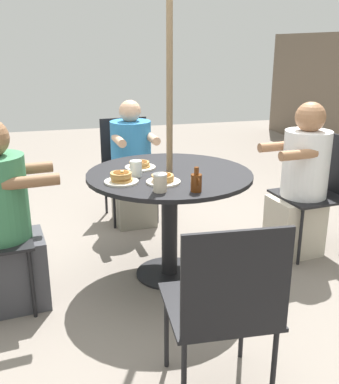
{
  "coord_description": "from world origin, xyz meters",
  "views": [
    {
      "loc": [
        2.77,
        -0.77,
        1.57
      ],
      "look_at": [
        0.0,
        0.0,
        0.62
      ],
      "focal_mm": 42.0,
      "sensor_mm": 36.0,
      "label": 1
    }
  ],
  "objects_px": {
    "patio_chair_west": "(225,303)",
    "patio_chair_east": "(127,162)",
    "pancake_plate_c": "(121,178)",
    "coffee_cup": "(160,183)",
    "diner_south": "(5,225)",
    "patio_chair_north": "(320,186)",
    "diner_north": "(301,187)",
    "drinking_glass_a": "(136,169)",
    "pancake_plate_a": "(140,166)",
    "patio_table": "(170,193)",
    "pancake_plate_b": "(163,180)",
    "diner_east": "(132,169)",
    "syrup_bottle": "(196,182)"
  },
  "relations": [
    {
      "from": "patio_chair_west",
      "to": "patio_chair_east",
      "type": "bearing_deg",
      "value": 93.76
    },
    {
      "from": "pancake_plate_c",
      "to": "coffee_cup",
      "type": "xyz_separation_m",
      "value": [
        0.23,
        0.19,
        0.03
      ]
    },
    {
      "from": "diner_south",
      "to": "pancake_plate_c",
      "type": "relative_size",
      "value": 5.57
    },
    {
      "from": "patio_chair_north",
      "to": "diner_north",
      "type": "bearing_deg",
      "value": 90.0
    },
    {
      "from": "patio_chair_north",
      "to": "patio_chair_west",
      "type": "height_order",
      "value": "same"
    },
    {
      "from": "drinking_glass_a",
      "to": "pancake_plate_a",
      "type": "bearing_deg",
      "value": 161.07
    },
    {
      "from": "patio_table",
      "to": "pancake_plate_b",
      "type": "relative_size",
      "value": 5.22
    },
    {
      "from": "patio_chair_north",
      "to": "diner_east",
      "type": "xyz_separation_m",
      "value": [
        -0.96,
        -1.29,
        -0.02
      ]
    },
    {
      "from": "patio_table",
      "to": "patio_chair_east",
      "type": "distance_m",
      "value": 1.25
    },
    {
      "from": "patio_table",
      "to": "pancake_plate_c",
      "type": "distance_m",
      "value": 0.41
    },
    {
      "from": "diner_south",
      "to": "patio_chair_west",
      "type": "xyz_separation_m",
      "value": [
        1.13,
        0.96,
        -0.01
      ]
    },
    {
      "from": "pancake_plate_c",
      "to": "patio_chair_east",
      "type": "bearing_deg",
      "value": 168.41
    },
    {
      "from": "pancake_plate_b",
      "to": "drinking_glass_a",
      "type": "distance_m",
      "value": 0.23
    },
    {
      "from": "patio_table",
      "to": "drinking_glass_a",
      "type": "xyz_separation_m",
      "value": [
        0.03,
        -0.23,
        0.19
      ]
    },
    {
      "from": "patio_chair_west",
      "to": "pancake_plate_b",
      "type": "xyz_separation_m",
      "value": [
        -1.02,
        0.0,
        0.25
      ]
    },
    {
      "from": "diner_south",
      "to": "pancake_plate_c",
      "type": "height_order",
      "value": "diner_south"
    },
    {
      "from": "pancake_plate_b",
      "to": "diner_east",
      "type": "bearing_deg",
      "value": 177.99
    },
    {
      "from": "pancake_plate_c",
      "to": "syrup_bottle",
      "type": "distance_m",
      "value": 0.48
    },
    {
      "from": "patio_table",
      "to": "diner_south",
      "type": "xyz_separation_m",
      "value": [
        0.11,
        -1.06,
        -0.07
      ]
    },
    {
      "from": "diner_east",
      "to": "pancake_plate_c",
      "type": "height_order",
      "value": "diner_east"
    },
    {
      "from": "diner_south",
      "to": "pancake_plate_a",
      "type": "relative_size",
      "value": 5.57
    },
    {
      "from": "patio_chair_north",
      "to": "patio_chair_east",
      "type": "xyz_separation_m",
      "value": [
        -1.14,
        -1.3,
        0.0
      ]
    },
    {
      "from": "diner_south",
      "to": "patio_chair_north",
      "type": "bearing_deg",
      "value": 89.29
    },
    {
      "from": "syrup_bottle",
      "to": "patio_chair_east",
      "type": "bearing_deg",
      "value": -176.35
    },
    {
      "from": "pancake_plate_c",
      "to": "pancake_plate_a",
      "type": "bearing_deg",
      "value": 148.95
    },
    {
      "from": "patio_table",
      "to": "diner_north",
      "type": "relative_size",
      "value": 0.94
    },
    {
      "from": "diner_north",
      "to": "pancake_plate_b",
      "type": "xyz_separation_m",
      "value": [
        0.3,
        -1.16,
        0.24
      ]
    },
    {
      "from": "patio_table",
      "to": "pancake_plate_c",
      "type": "bearing_deg",
      "value": -67.79
    },
    {
      "from": "pancake_plate_a",
      "to": "syrup_bottle",
      "type": "bearing_deg",
      "value": 19.82
    },
    {
      "from": "patio_table",
      "to": "pancake_plate_a",
      "type": "xyz_separation_m",
      "value": [
        -0.16,
        -0.17,
        0.16
      ]
    },
    {
      "from": "pancake_plate_a",
      "to": "coffee_cup",
      "type": "distance_m",
      "value": 0.53
    },
    {
      "from": "patio_chair_east",
      "to": "drinking_glass_a",
      "type": "bearing_deg",
      "value": 79.53
    },
    {
      "from": "pancake_plate_b",
      "to": "patio_chair_north",
      "type": "bearing_deg",
      "value": 103.37
    },
    {
      "from": "diner_south",
      "to": "patio_chair_east",
      "type": "bearing_deg",
      "value": 137.67
    },
    {
      "from": "pancake_plate_a",
      "to": "patio_table",
      "type": "bearing_deg",
      "value": 46.99
    },
    {
      "from": "patio_table",
      "to": "coffee_cup",
      "type": "xyz_separation_m",
      "value": [
        0.37,
        -0.16,
        0.2
      ]
    },
    {
      "from": "patio_chair_west",
      "to": "syrup_bottle",
      "type": "distance_m",
      "value": 0.87
    },
    {
      "from": "pancake_plate_a",
      "to": "coffee_cup",
      "type": "bearing_deg",
      "value": 0.91
    },
    {
      "from": "diner_east",
      "to": "pancake_plate_a",
      "type": "bearing_deg",
      "value": 79.9
    },
    {
      "from": "syrup_bottle",
      "to": "drinking_glass_a",
      "type": "xyz_separation_m",
      "value": [
        -0.4,
        -0.27,
        -0.0
      ]
    },
    {
      "from": "patio_chair_north",
      "to": "coffee_cup",
      "type": "relative_size",
      "value": 8.56
    },
    {
      "from": "diner_east",
      "to": "pancake_plate_c",
      "type": "distance_m",
      "value": 1.27
    },
    {
      "from": "patio_chair_west",
      "to": "coffee_cup",
      "type": "height_order",
      "value": "patio_chair_west"
    },
    {
      "from": "patio_chair_north",
      "to": "diner_east",
      "type": "distance_m",
      "value": 1.61
    },
    {
      "from": "patio_chair_east",
      "to": "diner_east",
      "type": "height_order",
      "value": "diner_east"
    },
    {
      "from": "pancake_plate_b",
      "to": "coffee_cup",
      "type": "xyz_separation_m",
      "value": [
        0.16,
        -0.06,
        0.03
      ]
    },
    {
      "from": "diner_south",
      "to": "syrup_bottle",
      "type": "xyz_separation_m",
      "value": [
        0.31,
        1.1,
        0.27
      ]
    },
    {
      "from": "diner_east",
      "to": "patio_chair_west",
      "type": "height_order",
      "value": "diner_east"
    },
    {
      "from": "patio_chair_east",
      "to": "diner_north",
      "type": "bearing_deg",
      "value": 131.32
    },
    {
      "from": "patio_chair_east",
      "to": "drinking_glass_a",
      "type": "xyz_separation_m",
      "value": [
        1.27,
        -0.17,
        0.28
      ]
    }
  ]
}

